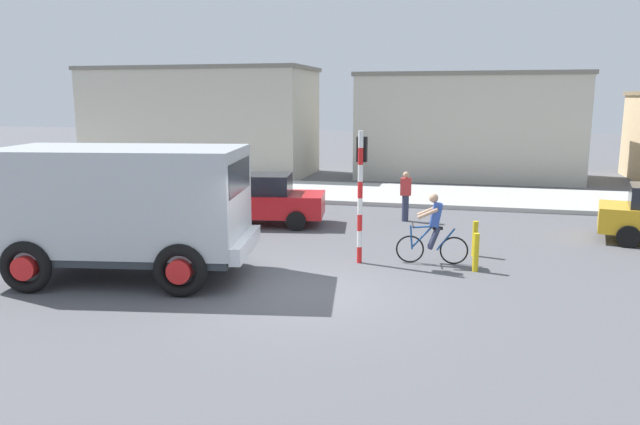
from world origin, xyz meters
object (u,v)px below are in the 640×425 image
truck_foreground (125,204)px  cyclist (433,229)px  bollard_near (476,252)px  pedestrian_near_kerb (406,195)px  car_white_mid (259,199)px  traffic_light_pole (361,178)px  bollard_far (475,239)px

truck_foreground → cyclist: 7.14m
truck_foreground → cyclist: bearing=22.3°
bollard_near → pedestrian_near_kerb: bearing=111.6°
bollard_near → truck_foreground: bearing=-163.4°
truck_foreground → car_white_mid: 6.22m
cyclist → traffic_light_pole: traffic_light_pole is taller
bollard_far → bollard_near: bearing=-90.0°
car_white_mid → bollard_near: bearing=-30.1°
cyclist → car_white_mid: cyclist is taller
car_white_mid → cyclist: bearing=-31.2°
truck_foreground → traffic_light_pole: bearing=26.7°
pedestrian_near_kerb → car_white_mid: bearing=-160.5°
truck_foreground → traffic_light_pole: size_ratio=1.79×
traffic_light_pole → bollard_near: (2.74, -0.17, -1.62)m
truck_foreground → traffic_light_pole: traffic_light_pole is taller
cyclist → bollard_near: 1.18m
traffic_light_pole → pedestrian_near_kerb: bearing=83.5°
cyclist → bollard_near: size_ratio=1.92×
cyclist → bollard_near: cyclist is taller
traffic_light_pole → car_white_mid: size_ratio=0.76×
cyclist → pedestrian_near_kerb: bearing=102.9°
pedestrian_near_kerb → bollard_far: pedestrian_near_kerb is taller
traffic_light_pole → car_white_mid: bearing=136.6°
traffic_light_pole → car_white_mid: traffic_light_pole is taller
bollard_near → bollard_far: (0.00, 1.40, 0.00)m
cyclist → bollard_far: (1.01, 0.96, -0.41)m
bollard_far → cyclist: bearing=-136.4°
truck_foreground → cyclist: truck_foreground is taller
traffic_light_pole → car_white_mid: 5.46m
traffic_light_pole → pedestrian_near_kerb: (0.59, 5.23, -1.22)m
truck_foreground → car_white_mid: bearing=80.9°
cyclist → pedestrian_near_kerb: cyclist is taller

